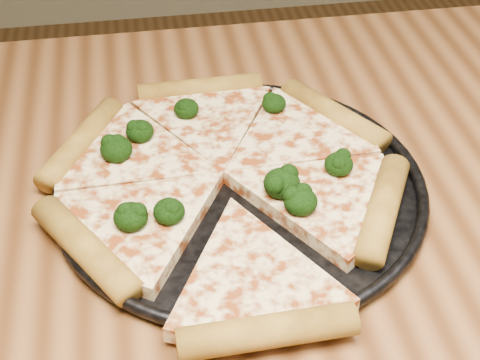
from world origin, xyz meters
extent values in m
cube|color=brown|center=(0.00, 0.00, 0.73)|extent=(1.20, 0.90, 0.04)
cylinder|color=black|center=(-0.08, 0.11, 0.75)|extent=(0.34, 0.34, 0.01)
torus|color=black|center=(-0.08, 0.11, 0.76)|extent=(0.35, 0.35, 0.01)
cylinder|color=#B1842C|center=(0.03, 0.20, 0.77)|extent=(0.10, 0.13, 0.03)
cylinder|color=#B1842C|center=(-0.10, 0.27, 0.77)|extent=(0.14, 0.03, 0.03)
cylinder|color=#B1842C|center=(-0.23, 0.19, 0.77)|extent=(0.09, 0.13, 0.03)
cylinder|color=#B1842C|center=(-0.23, 0.04, 0.77)|extent=(0.10, 0.13, 0.03)
cylinder|color=#B1842C|center=(-0.09, -0.07, 0.77)|extent=(0.14, 0.03, 0.03)
cylinder|color=#B1842C|center=(0.04, 0.05, 0.77)|extent=(0.09, 0.13, 0.03)
ellipsoid|color=black|center=(0.01, 0.10, 0.78)|extent=(0.03, 0.03, 0.02)
ellipsoid|color=black|center=(-0.12, 0.22, 0.78)|extent=(0.03, 0.03, 0.02)
ellipsoid|color=black|center=(-0.19, 0.06, 0.78)|extent=(0.03, 0.03, 0.02)
ellipsoid|color=black|center=(-0.04, 0.05, 0.78)|extent=(0.03, 0.03, 0.02)
ellipsoid|color=black|center=(-0.05, 0.08, 0.78)|extent=(0.03, 0.03, 0.03)
ellipsoid|color=black|center=(-0.17, 0.18, 0.78)|extent=(0.03, 0.03, 0.02)
ellipsoid|color=black|center=(-0.15, 0.06, 0.78)|extent=(0.03, 0.03, 0.02)
ellipsoid|color=black|center=(-0.03, 0.21, 0.78)|extent=(0.03, 0.03, 0.02)
ellipsoid|color=black|center=(-0.20, 0.15, 0.78)|extent=(0.02, 0.02, 0.02)
ellipsoid|color=black|center=(-0.20, 0.16, 0.78)|extent=(0.03, 0.03, 0.02)
camera|label=1|loc=(-0.17, -0.40, 1.19)|focal=53.46mm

